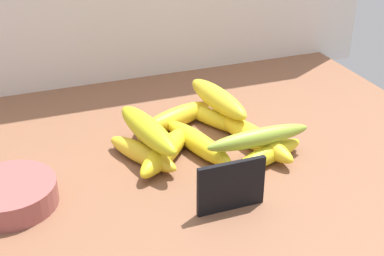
{
  "coord_description": "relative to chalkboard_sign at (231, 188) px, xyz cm",
  "views": [
    {
      "loc": [
        -26.26,
        -79.66,
        53.53
      ],
      "look_at": [
        3.81,
        0.31,
        8.0
      ],
      "focal_mm": 50.42,
      "sensor_mm": 36.0,
      "label": 1
    }
  ],
  "objects": [
    {
      "name": "counter_top",
      "position": [
        -3.3,
        17.91,
        -5.36
      ],
      "size": [
        110.0,
        76.0,
        3.0
      ],
      "primitive_type": "cube",
      "color": "brown",
      "rests_on": "ground"
    },
    {
      "name": "chalkboard_sign",
      "position": [
        0.0,
        0.0,
        0.0
      ],
      "size": [
        11.0,
        1.8,
        8.4
      ],
      "color": "black",
      "rests_on": "counter_top"
    },
    {
      "name": "fruit_bowl",
      "position": [
        -31.75,
        12.98,
        -1.93
      ],
      "size": [
        14.56,
        14.56,
        3.86
      ],
      "primitive_type": "cylinder",
      "color": "#9B4F4C",
      "rests_on": "counter_top"
    },
    {
      "name": "banana_0",
      "position": [
        1.5,
        18.1,
        -1.92
      ],
      "size": [
        8.72,
        19.35,
        3.88
      ],
      "primitive_type": "ellipsoid",
      "rotation": [
        0.0,
        0.0,
        1.84
      ],
      "color": "yellow",
      "rests_on": "counter_top"
    },
    {
      "name": "banana_1",
      "position": [
        11.61,
        9.89,
        -2.21
      ],
      "size": [
        16.53,
        8.06,
        3.29
      ],
      "primitive_type": "ellipsoid",
      "rotation": [
        0.0,
        0.0,
        0.31
      ],
      "color": "yellow",
      "rests_on": "counter_top"
    },
    {
      "name": "banana_2",
      "position": [
        -5.02,
        16.82,
        -1.81
      ],
      "size": [
        15.26,
        15.6,
        4.09
      ],
      "primitive_type": "ellipsoid",
      "rotation": [
        0.0,
        0.0,
        0.8
      ],
      "color": "yellow",
      "rests_on": "counter_top"
    },
    {
      "name": "banana_3",
      "position": [
        8.46,
        25.99,
        -2.18
      ],
      "size": [
        11.83,
        17.65,
        3.36
      ],
      "primitive_type": "ellipsoid",
      "rotation": [
        0.0,
        0.0,
        2.08
      ],
      "color": "yellow",
      "rests_on": "counter_top"
    },
    {
      "name": "banana_4",
      "position": [
        -6.58,
        21.15,
        -1.92
      ],
      "size": [
        3.9,
        15.92,
        3.87
      ],
      "primitive_type": "ellipsoid",
      "rotation": [
        0.0,
        0.0,
        4.71
      ],
      "color": "gold",
      "rests_on": "counter_top"
    },
    {
      "name": "banana_5",
      "position": [
        11.88,
        15.54,
        -1.78
      ],
      "size": [
        8.8,
        20.46,
        4.16
      ],
      "primitive_type": "ellipsoid",
      "rotation": [
        0.0,
        0.0,
        4.95
      ],
      "color": "yellow",
      "rests_on": "counter_top"
    },
    {
      "name": "banana_6",
      "position": [
        -9.02,
        17.58,
        -2.06
      ],
      "size": [
        10.82,
        15.99,
        3.6
      ],
      "primitive_type": "ellipsoid",
      "rotation": [
        0.0,
        0.0,
        5.2
      ],
      "color": "yellow",
      "rests_on": "counter_top"
    },
    {
      "name": "banana_7",
      "position": [
        1.33,
        28.83,
        -1.84
      ],
      "size": [
        17.64,
        9.94,
        4.04
      ],
      "primitive_type": "ellipsoid",
      "rotation": [
        0.0,
        0.0,
        0.36
      ],
      "color": "yellow",
      "rests_on": "counter_top"
    },
    {
      "name": "banana_8",
      "position": [
        9.3,
        27.1,
        1.68
      ],
      "size": [
        7.22,
        19.84,
        4.35
      ],
      "primitive_type": "ellipsoid",
      "rotation": [
        0.0,
        0.0,
        1.72
      ],
      "color": "gold",
      "rests_on": "banana_3"
    },
    {
      "name": "banana_9",
      "position": [
        10.26,
        11.04,
        1.03
      ],
      "size": [
        19.93,
        4.02,
        3.2
      ],
      "primitive_type": "ellipsoid",
      "rotation": [
        0.0,
        0.0,
        0.04
      ],
      "color": "#8FAC36",
      "rests_on": "banana_1"
    },
    {
      "name": "banana_10",
      "position": [
        -7.56,
        18.99,
        1.93
      ],
      "size": [
        7.92,
        19.96,
        4.39
      ],
      "primitive_type": "ellipsoid",
      "rotation": [
        0.0,
        0.0,
        4.9
      ],
      "color": "gold",
      "rests_on": "banana_6"
    }
  ]
}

